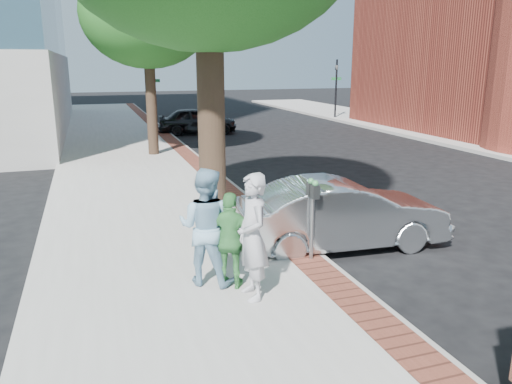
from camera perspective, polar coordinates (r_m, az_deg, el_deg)
name	(u,v)px	position (r m, az deg, el deg)	size (l,w,h in m)	color
ground	(275,277)	(8.71, 2.14, -9.68)	(120.00, 120.00, 0.00)	black
sidewalk	(138,180)	(15.87, -13.30, 1.40)	(5.00, 60.00, 0.15)	#9E9991
brick_strip	(208,172)	(16.19, -5.55, 2.27)	(0.60, 60.00, 0.01)	brown
curb	(218,174)	(16.29, -4.34, 2.08)	(0.10, 60.00, 0.15)	gray
signal_near	(154,87)	(29.69, -11.57, 11.68)	(0.70, 0.15, 3.80)	black
signal_far	(336,84)	(33.21, 9.15, 12.06)	(0.70, 0.15, 3.80)	black
tree_far	(147,14)	(19.64, -12.38, 19.25)	(4.80, 4.80, 7.14)	black
parking_meter	(313,203)	(8.78, 6.48, -1.21)	(0.12, 0.32, 1.47)	gray
person_gray	(252,237)	(7.33, -0.40, -5.15)	(0.70, 0.46, 1.91)	#A5A5AA
person_officer	(206,227)	(7.87, -5.74, -3.97)	(0.91, 0.71, 1.87)	#7DA7C2
person_green	(231,241)	(7.73, -2.87, -5.59)	(0.90, 0.37, 1.53)	#408E46
sedan_silver	(341,214)	(9.97, 9.67, -2.50)	(1.46, 4.18, 1.38)	#B0B4B7
bg_car	(197,121)	(26.25, -6.70, 8.11)	(1.62, 4.03, 1.37)	black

